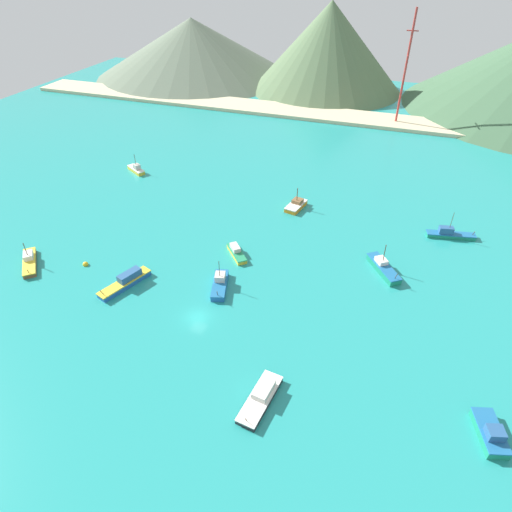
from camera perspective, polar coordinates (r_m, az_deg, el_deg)
name	(u,v)px	position (r m, az deg, el deg)	size (l,w,h in m)	color
ground	(255,230)	(99.48, -0.14, 3.33)	(260.00, 280.00, 0.50)	teal
fishing_boat_0	(236,252)	(90.91, -2.56, 0.50)	(6.18, 6.67, 1.88)	gold
fishing_boat_1	(29,261)	(99.30, -27.25, -0.61)	(8.16, 8.81, 4.82)	brown
fishing_boat_2	(261,397)	(65.34, 0.63, -17.78)	(4.18, 9.84, 1.91)	#232328
fishing_boat_3	(126,281)	(86.46, -16.45, -3.16)	(5.98, 11.01, 2.46)	#1E5BA8
fishing_boat_4	(383,268)	(89.90, 16.13, -1.47)	(7.56, 9.18, 5.87)	#198466
fishing_boat_5	(450,234)	(105.19, 23.75, 2.63)	(10.53, 4.11, 6.22)	#198466
fishing_boat_6	(491,433)	(69.12, 28.06, -19.53)	(4.69, 7.35, 2.66)	#198466
fishing_boat_7	(220,284)	(82.81, -4.70, -3.59)	(4.79, 8.61, 5.75)	#1E5BA8
fishing_boat_8	(136,169)	(129.66, -15.22, 10.77)	(6.78, 5.12, 5.38)	gold
fishing_boat_9	(296,205)	(107.73, 5.21, 6.56)	(4.35, 7.25, 5.21)	orange
buoy_0	(86,264)	(94.69, -21.18, -1.01)	(1.09, 1.09, 1.09)	gold
beach_strip	(329,115)	(171.19, 9.39, 17.55)	(247.00, 14.84, 1.20)	beige
hill_west	(193,47)	(225.84, -8.18, 25.14)	(90.02, 90.02, 24.44)	#60705B
hill_central	(329,47)	(201.51, 9.37, 25.11)	(63.18, 63.18, 33.78)	#56704C
radio_tower	(406,69)	(163.89, 18.77, 21.95)	(3.62, 2.89, 36.17)	#B7332D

